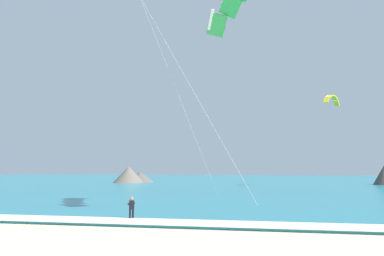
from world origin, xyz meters
TOP-DOWN VIEW (x-y plane):
  - sea at (0.00, 72.97)m, footprint 200.00×120.00m
  - surf_foam at (0.00, 13.97)m, footprint 200.00×2.42m
  - surfboard at (-5.21, 15.08)m, footprint 1.01×1.45m
  - kitesurfer at (-5.22, 15.10)m, footprint 0.66×0.66m
  - kite_distant at (17.07, 52.95)m, footprint 3.53×4.29m
  - headland_left at (-23.29, 66.15)m, footprint 8.94×9.95m

SIDE VIEW (x-z plane):
  - surfboard at x=-5.21m, z-range -0.02..0.07m
  - sea at x=0.00m, z-range 0.00..0.20m
  - surf_foam at x=0.00m, z-range 0.20..0.24m
  - kitesurfer at x=-5.22m, z-range 0.10..1.79m
  - headland_left at x=-23.29m, z-range -0.24..3.54m
  - kite_distant at x=17.07m, z-range 14.53..16.20m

